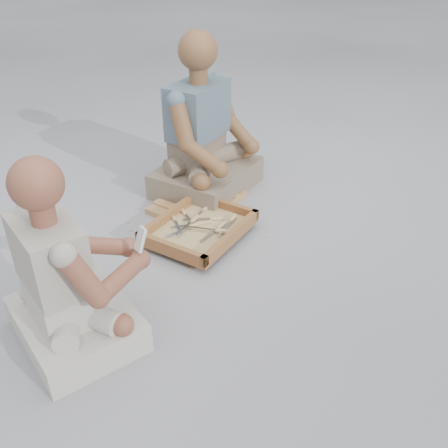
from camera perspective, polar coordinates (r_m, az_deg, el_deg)
ground at (r=2.39m, az=1.98°, el=-6.47°), size 60.00×60.00×0.00m
carved_panel at (r=2.99m, az=-3.04°, el=2.50°), size 0.60×0.48×0.04m
tool_tray at (r=2.66m, az=-2.83°, el=-0.51°), size 0.65×0.59×0.07m
chisel_0 at (r=2.82m, az=-2.28°, el=1.64°), size 0.21×0.10×0.02m
chisel_1 at (r=2.72m, az=-1.29°, el=0.59°), size 0.19×0.14×0.02m
chisel_2 at (r=2.69m, az=-2.65°, el=0.07°), size 0.21×0.10×0.02m
chisel_3 at (r=2.69m, az=0.81°, el=0.43°), size 0.20×0.12×0.02m
chisel_4 at (r=2.68m, az=-3.61°, el=0.37°), size 0.21×0.10×0.02m
chisel_5 at (r=2.60m, az=-0.63°, el=-0.75°), size 0.15×0.18×0.02m
chisel_6 at (r=2.74m, az=-5.74°, el=0.65°), size 0.09×0.21×0.02m
chisel_7 at (r=2.79m, az=-4.62°, el=1.34°), size 0.07×0.22×0.02m
chisel_8 at (r=2.65m, az=-0.55°, el=-0.42°), size 0.22×0.08×0.02m
chisel_9 at (r=2.66m, az=-3.76°, el=-0.29°), size 0.22×0.02×0.02m
wood_chip_0 at (r=2.79m, az=-10.63°, el=-0.72°), size 0.02×0.02×0.00m
wood_chip_1 at (r=2.88m, az=0.03°, el=1.02°), size 0.02×0.02×0.00m
wood_chip_2 at (r=3.04m, az=-2.75°, el=2.74°), size 0.02×0.02×0.00m
wood_chip_3 at (r=2.87m, az=-10.92°, el=0.20°), size 0.02×0.02×0.00m
wood_chip_4 at (r=2.90m, az=2.12°, el=1.22°), size 0.02×0.02×0.00m
wood_chip_5 at (r=2.67m, az=-5.21°, el=-1.89°), size 0.02×0.02×0.00m
wood_chip_6 at (r=2.71m, az=4.94°, el=-1.35°), size 0.02×0.02×0.00m
wood_chip_7 at (r=2.47m, az=-3.66°, el=-4.96°), size 0.02×0.02×0.00m
craftsman at (r=2.02m, az=-17.50°, el=-6.51°), size 0.54×0.53×0.81m
companion at (r=3.05m, az=-2.30°, el=9.43°), size 0.75×0.68×0.96m
mobile_phone at (r=2.00m, az=-9.52°, el=-1.73°), size 0.05×0.04×0.10m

